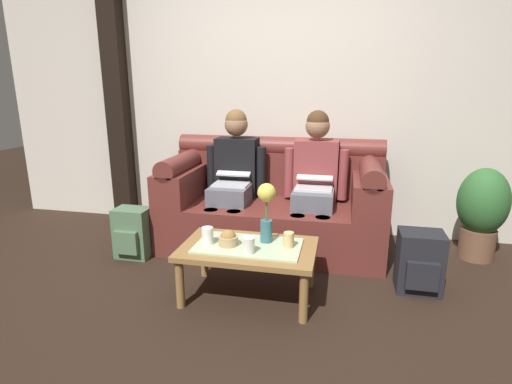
{
  "coord_description": "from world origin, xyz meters",
  "views": [
    {
      "loc": [
        0.59,
        -2.27,
        1.43
      ],
      "look_at": [
        -0.08,
        0.81,
        0.59
      ],
      "focal_mm": 28.15,
      "sensor_mm": 36.0,
      "label": 1
    }
  ],
  "objects_px": {
    "cup_far_center": "(249,245)",
    "backpack_right": "(420,262)",
    "person_right": "(315,177)",
    "coffee_table": "(248,252)",
    "cup_near_right": "(289,240)",
    "person_left": "(234,173)",
    "backpack_left": "(133,233)",
    "snack_bowl": "(228,239)",
    "flower_vase": "(266,206)",
    "potted_plant": "(482,209)",
    "couch": "(273,205)",
    "cup_near_left": "(208,236)"
  },
  "relations": [
    {
      "from": "flower_vase",
      "to": "cup_near_left",
      "type": "bearing_deg",
      "value": -161.5
    },
    {
      "from": "cup_far_center",
      "to": "backpack_right",
      "type": "height_order",
      "value": "cup_far_center"
    },
    {
      "from": "snack_bowl",
      "to": "backpack_right",
      "type": "relative_size",
      "value": 0.3
    },
    {
      "from": "person_right",
      "to": "flower_vase",
      "type": "relative_size",
      "value": 2.96
    },
    {
      "from": "cup_near_left",
      "to": "backpack_right",
      "type": "height_order",
      "value": "cup_near_left"
    },
    {
      "from": "snack_bowl",
      "to": "cup_near_right",
      "type": "height_order",
      "value": "snack_bowl"
    },
    {
      "from": "person_right",
      "to": "potted_plant",
      "type": "bearing_deg",
      "value": 2.9
    },
    {
      "from": "snack_bowl",
      "to": "backpack_left",
      "type": "distance_m",
      "value": 1.12
    },
    {
      "from": "backpack_right",
      "to": "potted_plant",
      "type": "xyz_separation_m",
      "value": [
        0.58,
        0.7,
        0.22
      ]
    },
    {
      "from": "couch",
      "to": "backpack_right",
      "type": "distance_m",
      "value": 1.34
    },
    {
      "from": "cup_near_left",
      "to": "potted_plant",
      "type": "height_order",
      "value": "potted_plant"
    },
    {
      "from": "cup_near_right",
      "to": "coffee_table",
      "type": "bearing_deg",
      "value": -175.22
    },
    {
      "from": "cup_near_right",
      "to": "backpack_left",
      "type": "distance_m",
      "value": 1.47
    },
    {
      "from": "backpack_left",
      "to": "snack_bowl",
      "type": "bearing_deg",
      "value": -25.76
    },
    {
      "from": "snack_bowl",
      "to": "cup_near_right",
      "type": "xyz_separation_m",
      "value": [
        0.4,
        0.06,
        0.01
      ]
    },
    {
      "from": "snack_bowl",
      "to": "backpack_right",
      "type": "distance_m",
      "value": 1.36
    },
    {
      "from": "person_right",
      "to": "backpack_right",
      "type": "distance_m",
      "value": 1.11
    },
    {
      "from": "backpack_left",
      "to": "cup_near_left",
      "type": "bearing_deg",
      "value": -29.97
    },
    {
      "from": "coffee_table",
      "to": "cup_near_right",
      "type": "distance_m",
      "value": 0.29
    },
    {
      "from": "snack_bowl",
      "to": "cup_near_right",
      "type": "distance_m",
      "value": 0.41
    },
    {
      "from": "potted_plant",
      "to": "person_left",
      "type": "bearing_deg",
      "value": -178.1
    },
    {
      "from": "flower_vase",
      "to": "potted_plant",
      "type": "bearing_deg",
      "value": 30.43
    },
    {
      "from": "person_right",
      "to": "backpack_left",
      "type": "bearing_deg",
      "value": -160.23
    },
    {
      "from": "person_left",
      "to": "cup_near_right",
      "type": "height_order",
      "value": "person_left"
    },
    {
      "from": "backpack_left",
      "to": "potted_plant",
      "type": "relative_size",
      "value": 0.55
    },
    {
      "from": "person_left",
      "to": "cup_near_left",
      "type": "distance_m",
      "value": 1.05
    },
    {
      "from": "backpack_left",
      "to": "backpack_right",
      "type": "bearing_deg",
      "value": -2.5
    },
    {
      "from": "person_right",
      "to": "backpack_left",
      "type": "relative_size",
      "value": 2.85
    },
    {
      "from": "coffee_table",
      "to": "backpack_right",
      "type": "relative_size",
      "value": 2.08
    },
    {
      "from": "coffee_table",
      "to": "backpack_left",
      "type": "bearing_deg",
      "value": 158.39
    },
    {
      "from": "couch",
      "to": "cup_near_left",
      "type": "bearing_deg",
      "value": -104.94
    },
    {
      "from": "cup_near_left",
      "to": "coffee_table",
      "type": "bearing_deg",
      "value": 9.25
    },
    {
      "from": "coffee_table",
      "to": "backpack_right",
      "type": "bearing_deg",
      "value": 16.4
    },
    {
      "from": "person_left",
      "to": "cup_near_right",
      "type": "relative_size",
      "value": 11.99
    },
    {
      "from": "coffee_table",
      "to": "potted_plant",
      "type": "height_order",
      "value": "potted_plant"
    },
    {
      "from": "couch",
      "to": "flower_vase",
      "type": "bearing_deg",
      "value": -83.12
    },
    {
      "from": "cup_near_right",
      "to": "backpack_right",
      "type": "height_order",
      "value": "cup_near_right"
    },
    {
      "from": "snack_bowl",
      "to": "cup_near_left",
      "type": "height_order",
      "value": "cup_near_left"
    },
    {
      "from": "cup_near_right",
      "to": "potted_plant",
      "type": "relative_size",
      "value": 0.13
    },
    {
      "from": "coffee_table",
      "to": "cup_near_right",
      "type": "height_order",
      "value": "cup_near_right"
    },
    {
      "from": "snack_bowl",
      "to": "cup_near_left",
      "type": "relative_size",
      "value": 1.11
    },
    {
      "from": "coffee_table",
      "to": "snack_bowl",
      "type": "height_order",
      "value": "snack_bowl"
    },
    {
      "from": "cup_far_center",
      "to": "cup_near_right",
      "type": "bearing_deg",
      "value": 32.87
    },
    {
      "from": "cup_near_right",
      "to": "potted_plant",
      "type": "bearing_deg",
      "value": 34.74
    },
    {
      "from": "couch",
      "to": "backpack_left",
      "type": "xyz_separation_m",
      "value": [
        -1.12,
        -0.53,
        -0.17
      ]
    },
    {
      "from": "flower_vase",
      "to": "backpack_left",
      "type": "relative_size",
      "value": 0.96
    },
    {
      "from": "coffee_table",
      "to": "backpack_left",
      "type": "relative_size",
      "value": 2.13
    },
    {
      "from": "backpack_right",
      "to": "person_left",
      "type": "bearing_deg",
      "value": 157.55
    },
    {
      "from": "couch",
      "to": "coffee_table",
      "type": "height_order",
      "value": "couch"
    },
    {
      "from": "snack_bowl",
      "to": "backpack_right",
      "type": "height_order",
      "value": "snack_bowl"
    }
  ]
}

